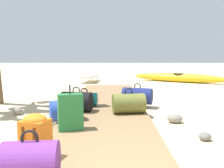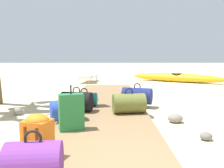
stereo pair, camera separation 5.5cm
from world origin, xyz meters
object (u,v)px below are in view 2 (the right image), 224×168
Objects in this scene: duffel_bag_black at (77,102)px; lounge_chair at (88,75)px; duffel_bag_navy at (137,96)px; duffel_bag_purple at (34,162)px; duffel_bag_olive at (129,103)px; duffel_bag_blue at (66,110)px; suitcase_green at (71,112)px; backpack_orange at (38,135)px; duffel_bag_teal at (84,99)px; kayak at (177,78)px.

duffel_bag_black is 0.42× the size of lounge_chair.
duffel_bag_navy is 3.87m from duffel_bag_purple.
duffel_bag_purple is at bearing -111.66° from duffel_bag_olive.
duffel_bag_blue is 0.72m from duffel_bag_black.
suitcase_green is 1.38× the size of backpack_orange.
duffel_bag_olive is (0.96, -0.74, 0.05)m from duffel_bag_teal.
lounge_chair is (-1.35, 6.14, 0.05)m from duffel_bag_olive.
backpack_orange is at bearing -118.88° from duffel_bag_olive.
suitcase_green reaches higher than duffel_bag_purple.
backpack_orange reaches higher than duffel_bag_navy.
duffel_bag_black is 0.17× the size of kayak.
duffel_bag_navy reaches higher than kayak.
duffel_bag_teal is 0.15× the size of kayak.
backpack_orange reaches higher than kayak.
kayak is (3.83, 8.36, -0.15)m from backpack_orange.
duffel_bag_blue is at bearing 92.18° from duffel_bag_purple.
lounge_chair reaches higher than duffel_bag_black.
duffel_bag_navy is at bearing 73.95° from duffel_bag_olive.
suitcase_green is at bearing -86.12° from duffel_bag_black.
backpack_orange is 2.34m from duffel_bag_black.
duffel_bag_blue is 0.39× the size of lounge_chair.
duffel_bag_black is at bearing 89.79° from duffel_bag_purple.
duffel_bag_purple reaches higher than duffel_bag_teal.
duffel_bag_teal reaches higher than kayak.
duffel_bag_navy is 2.38m from suitcase_green.
lounge_chair is at bearing 92.98° from suitcase_green.
duffel_bag_blue is (-0.18, 0.56, -0.10)m from suitcase_green.
duffel_bag_black is at bearing -87.21° from lounge_chair.
duffel_bag_navy is 5.46m from lounge_chair.
duffel_bag_purple is 2.17m from duffel_bag_blue.
lounge_chair is (-0.20, 6.68, 0.07)m from duffel_bag_blue.
suitcase_green is at bearing -90.35° from duffel_bag_teal.
duffel_bag_blue is (-1.42, -1.47, -0.01)m from duffel_bag_navy.
duffel_bag_blue is at bearing -97.46° from duffel_bag_black.
duffel_bag_blue reaches higher than duffel_bag_teal.
kayak is (3.70, 6.02, -0.08)m from duffel_bag_black.
duffel_bag_purple is at bearing -91.81° from duffel_bag_teal.
duffel_bag_purple reaches higher than duffel_bag_blue.
duffel_bag_teal is 2.91m from backpack_orange.
suitcase_green reaches higher than duffel_bag_teal.
duffel_bag_teal is 1.29m from duffel_bag_blue.
duffel_bag_blue is (0.04, 1.62, -0.09)m from backpack_orange.
lounge_chair reaches higher than duffel_bag_olive.
backpack_orange reaches higher than duffel_bag_teal.
duffel_bag_olive reaches higher than kayak.
duffel_bag_navy is at bearing 69.74° from duffel_bag_purple.
kayak is (3.60, 5.46, -0.03)m from duffel_bag_teal.
backpack_orange is (-0.12, 0.54, 0.07)m from duffel_bag_purple.
duffel_bag_black reaches higher than duffel_bag_blue.
duffel_bag_purple is 8.85m from lounge_chair.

